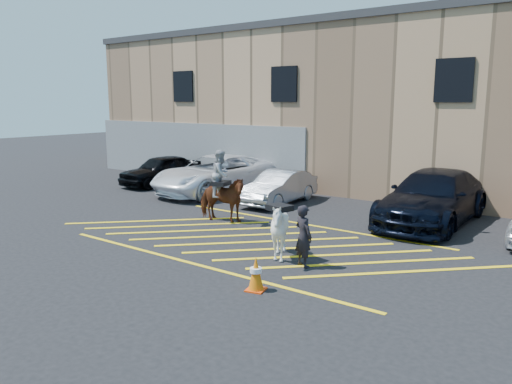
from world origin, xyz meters
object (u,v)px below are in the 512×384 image
Objects in this scene: car_silver_sedan at (279,187)px; traffic_cone at (256,274)px; car_black_suv at (161,170)px; mounted_bay at (221,193)px; handler at (303,236)px; car_white_pickup at (216,174)px; car_blue_suv at (433,197)px; saddled_white at (279,230)px.

car_silver_sedan is 9.05m from traffic_cone.
traffic_cone is at bearing -30.68° from car_black_suv.
handler is at bearing -26.91° from mounted_bay.
car_black_suv is at bearing 145.00° from traffic_cone.
car_silver_sedan is (6.84, -0.26, -0.07)m from car_black_suv.
car_white_pickup is at bearing 174.72° from car_silver_sedan.
car_white_pickup is at bearing -178.59° from car_blue_suv.
mounted_bay is 4.30m from saddled_white.
car_black_suv is 7.97m from mounted_bay.
mounted_bay is at bearing -24.59° from car_black_suv.
car_white_pickup reaches higher than traffic_cone.
car_silver_sedan is 7.48m from handler.
mounted_bay is at bearing -3.93° from handler.
car_white_pickup is 8.00× the size of traffic_cone.
handler is 5.04m from mounted_bay.
handler is 0.64× the size of mounted_bay.
car_silver_sedan is at bearing 92.26° from mounted_bay.
car_silver_sedan is (3.41, -0.20, -0.18)m from car_white_pickup.
mounted_bay is at bearing -89.61° from car_silver_sedan.
car_blue_suv is (9.15, 0.14, 0.03)m from car_white_pickup.
mounted_bay reaches higher than saddled_white.
saddled_white is (3.86, -5.75, 0.12)m from car_silver_sedan.
mounted_bay is at bearing -40.28° from car_white_pickup.
car_blue_suv is 2.46× the size of mounted_bay.
car_silver_sedan is 2.42× the size of saddled_white.
car_silver_sedan is 5.75m from car_blue_suv.
car_black_suv is 1.75× the size of mounted_bay.
car_blue_suv is 7.94× the size of traffic_cone.
traffic_cone is at bearing -97.14° from car_blue_suv.
car_silver_sedan is at bearing 123.89° from saddled_white.
car_silver_sedan is at bearing 120.83° from traffic_cone.
handler is at bearing -99.53° from car_blue_suv.
car_silver_sedan reaches higher than traffic_cone.
car_white_pickup is 1.53× the size of car_silver_sedan.
car_black_suv is 12.27m from saddled_white.
handler reaches higher than saddled_white.
handler is at bearing -9.09° from saddled_white.
car_blue_suv is at bearing -77.09° from handler.
car_white_pickup reaches higher than handler.
car_silver_sedan is 1.62× the size of mounted_bay.
saddled_white is at bearing 110.99° from traffic_cone.
traffic_cone is (11.47, -8.03, -0.34)m from car_black_suv.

